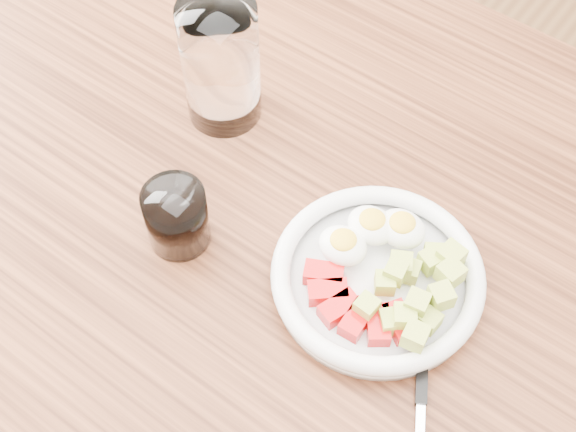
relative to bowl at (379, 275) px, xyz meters
name	(u,v)px	position (x,y,z in m)	size (l,w,h in m)	color
dining_table	(290,288)	(-0.10, -0.01, -0.12)	(1.50, 0.90, 0.77)	brown
bowl	(379,275)	(0.00, 0.00, 0.00)	(0.22, 0.22, 0.05)	white
fork	(421,387)	(0.10, -0.07, -0.02)	(0.09, 0.15, 0.01)	black
water_glass	(221,64)	(-0.27, 0.09, 0.06)	(0.09, 0.09, 0.16)	white
coffee_glass	(177,217)	(-0.20, -0.08, 0.02)	(0.07, 0.07, 0.08)	white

